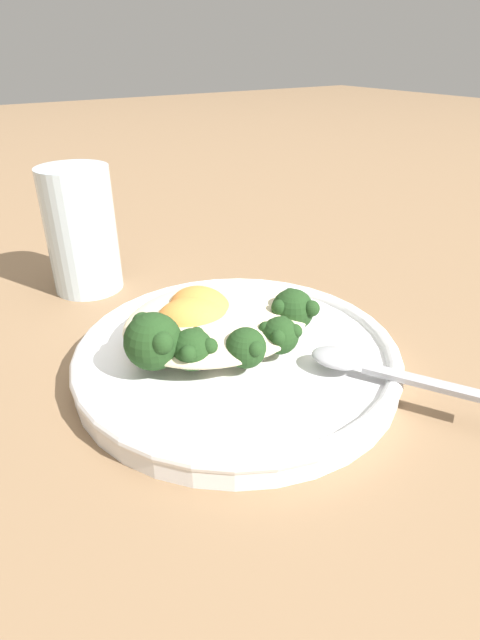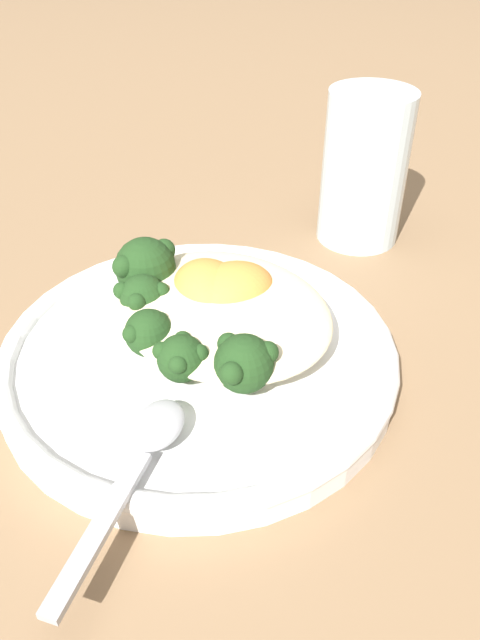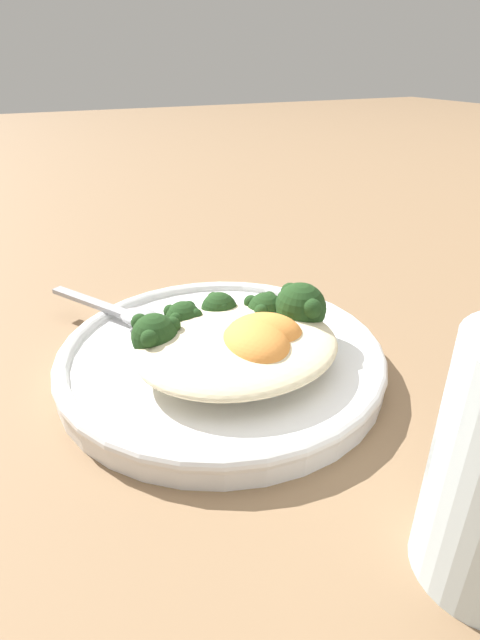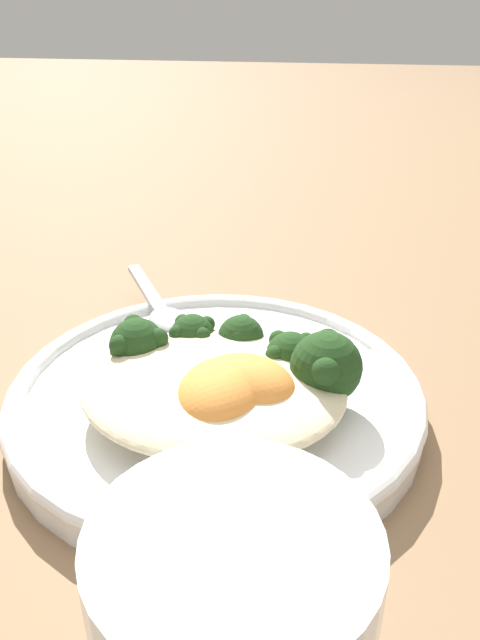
% 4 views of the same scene
% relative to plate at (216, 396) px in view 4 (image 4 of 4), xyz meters
% --- Properties ---
extents(ground_plane, '(4.00, 4.00, 0.00)m').
position_rel_plate_xyz_m(ground_plane, '(-0.01, -0.02, -0.01)').
color(ground_plane, '#846647').
extents(plate, '(0.24, 0.24, 0.02)m').
position_rel_plate_xyz_m(plate, '(0.00, 0.00, 0.00)').
color(plate, white).
rests_on(plate, ground_plane).
extents(quinoa_mound, '(0.14, 0.12, 0.02)m').
position_rel_plate_xyz_m(quinoa_mound, '(-0.00, 0.02, 0.02)').
color(quinoa_mound, beige).
rests_on(quinoa_mound, plate).
extents(broccoli_stalk_0, '(0.09, 0.05, 0.04)m').
position_rel_plate_xyz_m(broccoli_stalk_0, '(-0.06, 0.01, 0.03)').
color(broccoli_stalk_0, '#ADC675').
rests_on(broccoli_stalk_0, plate).
extents(broccoli_stalk_1, '(0.06, 0.07, 0.03)m').
position_rel_plate_xyz_m(broccoli_stalk_1, '(-0.03, 0.00, 0.02)').
color(broccoli_stalk_1, '#ADC675').
rests_on(broccoli_stalk_1, plate).
extents(broccoli_stalk_2, '(0.03, 0.09, 0.03)m').
position_rel_plate_xyz_m(broccoli_stalk_2, '(-0.01, -0.01, 0.02)').
color(broccoli_stalk_2, '#ADC675').
rests_on(broccoli_stalk_2, plate).
extents(broccoli_stalk_3, '(0.05, 0.07, 0.03)m').
position_rel_plate_xyz_m(broccoli_stalk_3, '(0.01, -0.02, 0.02)').
color(broccoli_stalk_3, '#ADC675').
rests_on(broccoli_stalk_3, plate).
extents(broccoli_stalk_4, '(0.09, 0.07, 0.03)m').
position_rel_plate_xyz_m(broccoli_stalk_4, '(0.03, 0.00, 0.02)').
color(broccoli_stalk_4, '#ADC675').
rests_on(broccoli_stalk_4, plate).
extents(sweet_potato_chunk_0, '(0.07, 0.06, 0.03)m').
position_rel_plate_xyz_m(sweet_potato_chunk_0, '(-0.02, 0.03, 0.03)').
color(sweet_potato_chunk_0, orange).
rests_on(sweet_potato_chunk_0, plate).
extents(sweet_potato_chunk_1, '(0.05, 0.06, 0.03)m').
position_rel_plate_xyz_m(sweet_potato_chunk_1, '(-0.01, 0.04, 0.03)').
color(sweet_potato_chunk_1, orange).
rests_on(sweet_potato_chunk_1, plate).
extents(spoon, '(0.08, 0.11, 0.01)m').
position_rel_plate_xyz_m(spoon, '(0.05, -0.07, 0.01)').
color(spoon, '#A3A3A8').
rests_on(spoon, plate).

